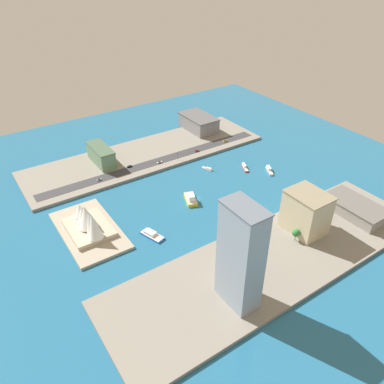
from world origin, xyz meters
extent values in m
plane|color=#23668E|center=(0.00, 0.00, 0.00)|extent=(440.00, 440.00, 0.00)
cube|color=gray|center=(-89.33, 0.00, 1.22)|extent=(70.00, 240.00, 2.44)
cube|color=gray|center=(89.33, 0.00, 1.22)|extent=(70.00, 240.00, 2.44)
cube|color=#A89E89|center=(7.58, 91.59, 1.00)|extent=(70.74, 38.32, 2.00)
cube|color=#38383D|center=(69.06, 0.00, 2.52)|extent=(11.95, 228.00, 0.15)
cube|color=red|center=(14.79, -63.37, 0.74)|extent=(14.72, 8.94, 1.47)
cone|color=red|center=(7.72, -60.16, 0.74)|extent=(1.76, 1.76, 1.33)
cube|color=white|center=(17.16, -64.45, 2.50)|extent=(7.57, 4.93, 2.05)
cube|color=beige|center=(14.79, -63.37, 1.52)|extent=(14.13, 8.59, 0.10)
cube|color=blue|center=(-22.97, 56.04, 0.74)|extent=(19.81, 12.34, 1.48)
cone|color=blue|center=(-32.19, 53.09, 0.74)|extent=(1.67, 1.67, 1.33)
cube|color=white|center=(-21.25, 56.59, 2.54)|extent=(9.75, 7.54, 2.13)
cube|color=beige|center=(-22.97, 56.04, 1.53)|extent=(19.02, 11.85, 0.10)
cube|color=orange|center=(-40.23, -73.21, 0.93)|extent=(12.08, 5.59, 1.86)
cone|color=orange|center=(-46.57, -72.65, 0.93)|extent=(1.81, 1.81, 1.67)
cube|color=white|center=(-38.24, -73.38, 3.04)|extent=(6.45, 4.35, 2.36)
cube|color=beige|center=(-40.23, -73.21, 1.91)|extent=(11.60, 5.36, 0.10)
cube|color=yellow|center=(-1.06, 8.26, 1.46)|extent=(19.89, 13.88, 2.91)
cone|color=yellow|center=(8.21, 4.68, 1.46)|extent=(3.39, 3.39, 2.62)
cube|color=white|center=(-2.84, 8.94, 5.25)|extent=(9.62, 7.51, 4.68)
cube|color=beige|center=(-1.06, 8.26, 2.96)|extent=(19.09, 13.33, 0.10)
cube|color=white|center=(33.52, -33.33, 0.53)|extent=(10.96, 6.45, 1.05)
cone|color=white|center=(38.76, -31.35, 0.53)|extent=(1.22, 1.22, 0.95)
cube|color=white|center=(31.96, -33.92, 1.70)|extent=(5.83, 3.82, 1.28)
cube|color=beige|center=(33.52, -33.33, 1.10)|extent=(10.52, 6.19, 0.10)
cylinder|color=silver|center=(34.02, -33.14, 6.42)|extent=(0.24, 0.24, 10.73)
cube|color=#999EA3|center=(-2.31, -78.31, 0.81)|extent=(14.91, 9.70, 1.61)
cone|color=#999EA3|center=(-9.40, -74.76, 0.81)|extent=(1.95, 1.95, 1.45)
cube|color=white|center=(-0.09, -79.42, 2.87)|extent=(7.52, 5.58, 2.51)
cube|color=beige|center=(-2.31, -78.31, 1.66)|extent=(14.31, 9.31, 0.10)
cube|color=slate|center=(96.10, 44.27, 10.26)|extent=(36.83, 14.02, 15.64)
cube|color=#47624A|center=(96.10, 44.27, 18.48)|extent=(38.30, 14.58, 0.80)
cube|color=#8C9EB2|center=(-102.51, 43.69, 34.92)|extent=(24.71, 14.25, 64.96)
cube|color=slate|center=(-102.51, 43.69, 67.80)|extent=(25.69, 14.82, 0.80)
cube|color=gray|center=(109.26, -75.91, 9.97)|extent=(43.56, 25.65, 15.06)
cube|color=#59595C|center=(109.26, -75.91, 17.90)|extent=(45.30, 26.68, 0.80)
cube|color=#C6B793|center=(-79.59, -37.09, 17.39)|extent=(28.18, 22.90, 29.88)
cube|color=gray|center=(-79.59, -37.09, 32.73)|extent=(29.31, 23.82, 0.80)
cube|color=gray|center=(-87.91, -84.86, 6.86)|extent=(44.45, 24.64, 8.84)
cube|color=slate|center=(-87.91, -84.86, 11.68)|extent=(46.23, 25.62, 0.80)
cylinder|color=black|center=(66.02, -44.79, 2.91)|extent=(0.27, 0.65, 0.64)
cylinder|color=black|center=(64.30, -44.75, 2.91)|extent=(0.27, 0.65, 0.64)
cylinder|color=black|center=(66.10, -41.55, 2.91)|extent=(0.27, 0.65, 0.64)
cylinder|color=black|center=(64.38, -41.51, 2.91)|extent=(0.27, 0.65, 0.64)
cube|color=red|center=(65.20, -43.15, 3.23)|extent=(2.03, 4.67, 0.84)
cube|color=#262D38|center=(65.21, -42.92, 3.96)|extent=(1.75, 2.63, 0.61)
cylinder|color=black|center=(67.94, -82.66, 2.91)|extent=(0.25, 0.64, 0.64)
cylinder|color=black|center=(66.15, -82.67, 2.91)|extent=(0.25, 0.64, 0.64)
cylinder|color=black|center=(67.92, -79.27, 2.91)|extent=(0.25, 0.64, 0.64)
cylinder|color=black|center=(66.13, -79.28, 2.91)|extent=(0.25, 0.64, 0.64)
cube|color=yellow|center=(67.03, -80.97, 3.24)|extent=(2.03, 4.84, 0.85)
cube|color=#262D38|center=(67.03, -80.73, 3.94)|extent=(1.77, 2.72, 0.55)
cylinder|color=black|center=(72.93, 28.32, 2.91)|extent=(0.25, 0.64, 0.64)
cylinder|color=black|center=(74.45, 28.33, 2.91)|extent=(0.25, 0.64, 0.64)
cylinder|color=black|center=(72.96, 25.03, 2.91)|extent=(0.25, 0.64, 0.64)
cylinder|color=black|center=(74.48, 25.04, 2.91)|extent=(0.25, 0.64, 0.64)
cube|color=black|center=(73.70, 26.68, 3.22)|extent=(1.75, 4.71, 0.80)
cube|color=#262D38|center=(73.71, 26.44, 3.89)|extent=(1.53, 2.64, 0.56)
cylinder|color=black|center=(67.80, 57.61, 2.91)|extent=(0.28, 0.65, 0.64)
cylinder|color=black|center=(66.27, 57.68, 2.91)|extent=(0.28, 0.65, 0.64)
cylinder|color=black|center=(67.93, 60.63, 2.91)|extent=(0.28, 0.65, 0.64)
cylinder|color=black|center=(66.39, 60.70, 2.91)|extent=(0.28, 0.65, 0.64)
cube|color=#B7B7BC|center=(67.10, 59.16, 3.19)|extent=(1.91, 4.39, 0.76)
cube|color=#262D38|center=(67.11, 59.37, 3.83)|extent=(1.63, 2.48, 0.53)
cylinder|color=black|center=(66.08, -2.32, 2.91)|extent=(0.26, 0.64, 0.64)
cylinder|color=black|center=(64.47, -2.36, 2.91)|extent=(0.26, 0.64, 0.64)
cylinder|color=black|center=(66.01, 1.09, 2.91)|extent=(0.26, 0.64, 0.64)
cylinder|color=black|center=(64.40, 1.06, 2.91)|extent=(0.26, 0.64, 0.64)
cube|color=white|center=(65.24, -0.63, 3.26)|extent=(1.91, 4.92, 0.89)
cube|color=#262D38|center=(65.24, -0.39, 3.97)|extent=(1.65, 2.77, 0.54)
cylinder|color=black|center=(62.12, -19.13, 5.19)|extent=(0.18, 0.18, 5.50)
cube|color=black|center=(62.12, -19.13, 8.44)|extent=(0.36, 0.36, 1.00)
sphere|color=red|center=(62.12, -19.13, 8.79)|extent=(0.24, 0.24, 0.24)
sphere|color=yellow|center=(62.12, -19.13, 8.44)|extent=(0.24, 0.24, 0.24)
sphere|color=green|center=(62.12, -19.13, 8.09)|extent=(0.24, 0.24, 0.24)
cube|color=#BCAD93|center=(7.58, 91.59, 3.50)|extent=(38.12, 28.76, 3.00)
cone|color=white|center=(-6.71, 91.59, 14.24)|extent=(13.74, 10.50, 20.10)
cone|color=white|center=(0.07, 91.59, 13.29)|extent=(10.22, 8.06, 17.50)
cone|color=white|center=(7.58, 91.59, 13.24)|extent=(16.74, 13.92, 18.79)
cone|color=white|center=(15.50, 91.59, 11.31)|extent=(11.85, 10.35, 13.82)
cone|color=white|center=(22.73, 91.59, 9.80)|extent=(11.15, 10.05, 10.75)
cylinder|color=brown|center=(-82.35, -31.29, 4.56)|extent=(0.50, 0.50, 4.23)
sphere|color=#2D7233|center=(-82.35, -31.29, 8.30)|extent=(4.08, 4.08, 4.08)
cylinder|color=brown|center=(-84.73, -23.61, 4.52)|extent=(0.50, 0.50, 4.15)
sphere|color=#2D7233|center=(-84.73, -23.61, 8.80)|extent=(5.51, 5.51, 5.51)
camera|label=1|loc=(-212.73, 149.22, 175.34)|focal=35.34mm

